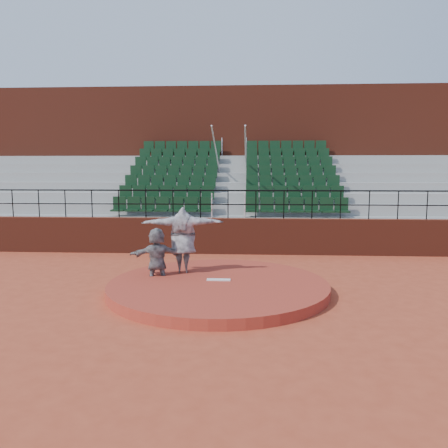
{
  "coord_description": "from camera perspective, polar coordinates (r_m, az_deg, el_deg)",
  "views": [
    {
      "loc": [
        0.76,
        -10.64,
        3.05
      ],
      "look_at": [
        0.0,
        2.5,
        1.4
      ],
      "focal_mm": 35.0,
      "sensor_mm": 36.0,
      "label": 1
    }
  ],
  "objects": [
    {
      "name": "ground",
      "position": [
        11.1,
        -0.76,
        -8.81
      ],
      "size": [
        90.0,
        90.0,
        0.0
      ],
      "primitive_type": "plane",
      "color": "#AA4126",
      "rests_on": "ground"
    },
    {
      "name": "pitchers_mound",
      "position": [
        11.07,
        -0.76,
        -8.19
      ],
      "size": [
        5.5,
        5.5,
        0.25
      ],
      "primitive_type": "cylinder",
      "color": "#A43524",
      "rests_on": "ground"
    },
    {
      "name": "pitching_rubber",
      "position": [
        11.17,
        -0.7,
        -7.29
      ],
      "size": [
        0.6,
        0.15,
        0.03
      ],
      "primitive_type": "cube",
      "color": "white",
      "rests_on": "pitchers_mound"
    },
    {
      "name": "boundary_wall",
      "position": [
        15.85,
        0.52,
        -1.57
      ],
      "size": [
        24.0,
        0.3,
        1.3
      ],
      "primitive_type": "cube",
      "color": "maroon",
      "rests_on": "ground"
    },
    {
      "name": "wall_railing",
      "position": [
        15.7,
        0.53,
        3.41
      ],
      "size": [
        24.04,
        0.05,
        1.03
      ],
      "color": "black",
      "rests_on": "boundary_wall"
    },
    {
      "name": "seating_deck",
      "position": [
        19.37,
        1.05,
        2.41
      ],
      "size": [
        24.0,
        5.97,
        4.63
      ],
      "color": "gray",
      "rests_on": "ground"
    },
    {
      "name": "press_box_facade",
      "position": [
        23.26,
        1.46,
        8.37
      ],
      "size": [
        24.0,
        3.0,
        7.1
      ],
      "primitive_type": "cube",
      "color": "maroon",
      "rests_on": "ground"
    },
    {
      "name": "pitcher",
      "position": [
        11.89,
        -5.41,
        -2.1
      ],
      "size": [
        2.26,
        0.83,
        1.79
      ],
      "primitive_type": "imported",
      "rotation": [
        0.0,
        0.0,
        3.25
      ],
      "color": "black",
      "rests_on": "pitchers_mound"
    },
    {
      "name": "fielder",
      "position": [
        11.71,
        -8.75,
        -4.18
      ],
      "size": [
        1.49,
        0.84,
        1.53
      ],
      "primitive_type": "imported",
      "rotation": [
        0.0,
        0.0,
        3.43
      ],
      "color": "black",
      "rests_on": "ground"
    }
  ]
}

